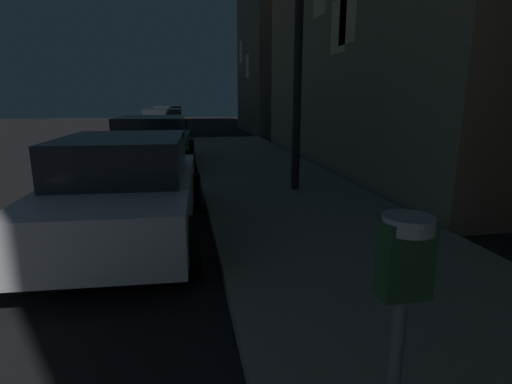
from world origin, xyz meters
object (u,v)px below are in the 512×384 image
(car_green, at_px, (153,143))
(car_yellow_cab, at_px, (167,118))
(parking_meter, at_px, (401,299))
(car_white, at_px, (126,189))
(car_silver, at_px, (163,125))

(car_green, distance_m, car_yellow_cab, 12.97)
(parking_meter, bearing_deg, car_white, 110.24)
(car_silver, bearing_deg, parking_meter, -84.68)
(car_white, distance_m, car_yellow_cab, 18.68)
(car_white, height_order, car_silver, same)
(car_green, xyz_separation_m, car_silver, (0.00, 6.99, 0.00))
(parking_meter, xyz_separation_m, car_silver, (-1.58, 16.98, -0.47))
(car_silver, bearing_deg, car_white, -90.00)
(car_white, height_order, car_yellow_cab, same)
(car_green, xyz_separation_m, car_yellow_cab, (0.00, 12.97, -0.00))
(car_white, distance_m, car_silver, 12.70)
(car_green, height_order, car_silver, same)
(car_silver, height_order, car_yellow_cab, same)
(car_white, xyz_separation_m, car_silver, (-0.00, 12.70, 0.01))
(car_silver, bearing_deg, car_green, -90.03)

